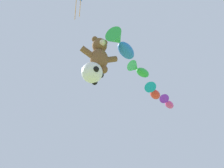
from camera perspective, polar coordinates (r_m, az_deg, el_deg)
name	(u,v)px	position (r m, az deg, el deg)	size (l,w,h in m)	color
teddy_bear_kite	(99,55)	(12.05, -3.33, 7.68)	(2.21, 0.97, 2.24)	brown
soccer_ball_kite	(92,73)	(10.97, -5.18, 2.95)	(1.18, 1.17, 1.08)	white
fish_kite_cobalt	(122,45)	(12.56, 2.53, 10.17)	(2.50, 2.08, 0.97)	blue
fish_kite_emerald	(139,70)	(14.59, 7.01, 3.64)	(1.89, 1.23, 0.78)	green
fish_kite_crimson	(153,92)	(16.47, 10.76, -2.03)	(2.02, 1.80, 0.87)	red
fish_kite_magenta	(167,102)	(18.72, 14.29, -4.70)	(2.09, 1.67, 0.78)	#E53F9E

